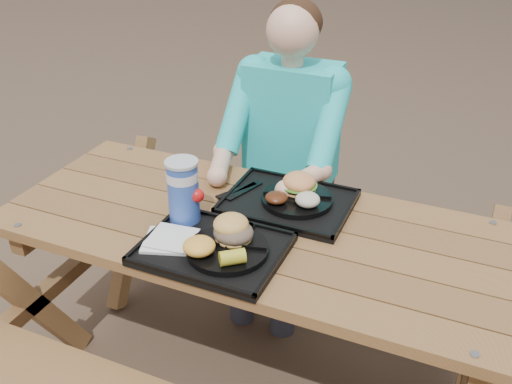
% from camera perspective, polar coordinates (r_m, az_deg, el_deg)
% --- Properties ---
extents(ground, '(60.00, 60.00, 0.00)m').
position_cam_1_polar(ground, '(2.46, 0.00, -18.11)').
color(ground, '#999999').
rests_on(ground, ground).
extents(picnic_table, '(1.80, 1.49, 0.75)m').
position_cam_1_polar(picnic_table, '(2.20, 0.00, -11.52)').
color(picnic_table, '#999999').
rests_on(picnic_table, ground).
extents(tray_near, '(0.45, 0.35, 0.02)m').
position_cam_1_polar(tray_near, '(1.83, -4.32, -5.79)').
color(tray_near, black).
rests_on(tray_near, picnic_table).
extents(tray_far, '(0.45, 0.35, 0.02)m').
position_cam_1_polar(tray_far, '(2.08, 3.24, -1.13)').
color(tray_far, black).
rests_on(tray_far, picnic_table).
extents(plate_near, '(0.26, 0.26, 0.02)m').
position_cam_1_polar(plate_near, '(1.80, -2.86, -5.77)').
color(plate_near, black).
rests_on(plate_near, tray_near).
extents(plate_far, '(0.26, 0.26, 0.02)m').
position_cam_1_polar(plate_far, '(2.07, 4.13, -0.70)').
color(plate_far, black).
rests_on(plate_far, tray_far).
extents(napkin_stack, '(0.19, 0.19, 0.02)m').
position_cam_1_polar(napkin_stack, '(1.87, -8.86, -4.72)').
color(napkin_stack, white).
rests_on(napkin_stack, tray_near).
extents(soda_cup, '(0.11, 0.11, 0.21)m').
position_cam_1_polar(soda_cup, '(1.92, -7.28, -0.02)').
color(soda_cup, '#153BA3').
rests_on(soda_cup, tray_near).
extents(condiment_bbq, '(0.05, 0.05, 0.03)m').
position_cam_1_polar(condiment_bbq, '(1.92, -2.53, -3.07)').
color(condiment_bbq, '#331005').
rests_on(condiment_bbq, tray_near).
extents(condiment_mustard, '(0.04, 0.04, 0.03)m').
position_cam_1_polar(condiment_mustard, '(1.89, -0.80, -3.65)').
color(condiment_mustard, gold).
rests_on(condiment_mustard, tray_near).
extents(sandwich, '(0.12, 0.12, 0.12)m').
position_cam_1_polar(sandwich, '(1.79, -2.29, -3.09)').
color(sandwich, '#E3A950').
rests_on(sandwich, plate_near).
extents(mac_cheese, '(0.10, 0.10, 0.05)m').
position_cam_1_polar(mac_cheese, '(1.76, -5.72, -5.41)').
color(mac_cheese, '#FCBC42').
rests_on(mac_cheese, plate_near).
extents(corn_cob, '(0.11, 0.11, 0.05)m').
position_cam_1_polar(corn_cob, '(1.71, -2.37, -6.53)').
color(corn_cob, gold).
rests_on(corn_cob, plate_near).
extents(cutlery_far, '(0.09, 0.18, 0.01)m').
position_cam_1_polar(cutlery_far, '(2.13, -1.24, 0.13)').
color(cutlery_far, black).
rests_on(cutlery_far, tray_far).
extents(burger, '(0.12, 0.12, 0.11)m').
position_cam_1_polar(burger, '(2.07, 4.35, 1.42)').
color(burger, '#EC9353').
rests_on(burger, plate_far).
extents(baked_beans, '(0.08, 0.08, 0.04)m').
position_cam_1_polar(baked_beans, '(2.01, 2.05, -0.56)').
color(baked_beans, '#502410').
rests_on(baked_beans, plate_far).
extents(potato_salad, '(0.09, 0.09, 0.05)m').
position_cam_1_polar(potato_salad, '(2.00, 5.18, -0.76)').
color(potato_salad, beige).
rests_on(potato_salad, plate_far).
extents(diner, '(0.48, 0.84, 1.28)m').
position_cam_1_polar(diner, '(2.55, 3.31, 1.98)').
color(diner, '#1BBDB9').
rests_on(diner, ground).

